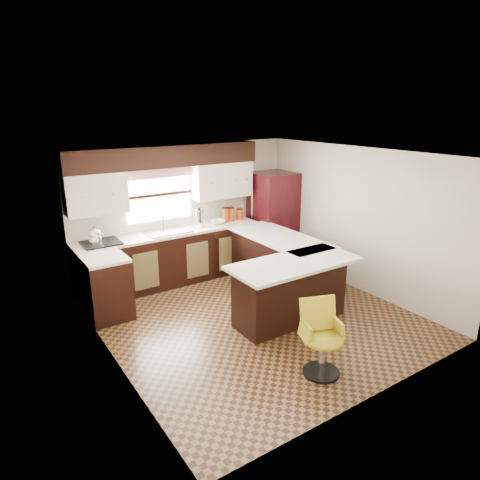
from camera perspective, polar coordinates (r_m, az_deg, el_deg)
floor at (r=6.50m, az=1.98°, el=-10.22°), size 4.40×4.40×0.00m
ceiling at (r=5.79m, az=2.23°, el=11.30°), size 4.40×4.40×0.00m
wall_back at (r=7.87m, az=-7.29°, el=3.93°), size 4.40×0.00×4.40m
wall_front at (r=4.56m, az=18.55°, el=-7.02°), size 4.40×0.00×4.40m
wall_left at (r=5.17m, az=-17.23°, el=-3.96°), size 0.00×4.40×4.40m
wall_right at (r=7.42m, az=15.41°, el=2.61°), size 0.00×4.40×4.40m
base_cab_back at (r=7.64m, az=-9.09°, el=-2.45°), size 3.30×0.60×0.90m
base_cab_left at (r=6.64m, az=-17.35°, el=-6.15°), size 0.60×0.70×0.90m
counter_back at (r=7.49m, az=-9.26°, el=0.96°), size 3.30×0.60×0.04m
counter_left at (r=6.48m, az=-17.73°, el=-2.31°), size 0.60×0.70×0.04m
soffit at (r=7.37m, az=-9.81°, el=10.97°), size 3.40×0.35×0.36m
upper_cab_left at (r=7.04m, az=-18.72°, el=5.89°), size 0.94×0.35×0.64m
upper_cab_right at (r=7.93m, az=-2.43°, el=8.00°), size 1.14×0.35×0.64m
window_pane at (r=7.57m, az=-10.73°, el=5.95°), size 1.20×0.02×0.90m
valance at (r=7.47m, az=-10.77°, el=8.83°), size 1.30×0.06×0.18m
sink at (r=7.44m, az=-9.56°, el=1.13°), size 0.75×0.45×0.03m
dishwasher at (r=7.85m, az=-1.57°, el=-1.83°), size 0.58×0.03×0.78m
cooktop at (r=7.08m, az=-18.05°, el=-0.37°), size 0.58×0.50×0.02m
peninsula_long at (r=7.27m, az=4.94°, el=-3.31°), size 0.60×1.95×0.90m
peninsula_return at (r=6.27m, az=6.71°, el=-6.87°), size 1.65×0.60×0.90m
counter_pen_long at (r=7.15m, az=5.35°, el=0.31°), size 0.84×1.95×0.04m
counter_pen_return at (r=6.01m, az=7.27°, el=-3.10°), size 1.89×0.84×0.04m
refrigerator at (r=8.47m, az=4.40°, el=2.91°), size 0.77×0.74×1.81m
bar_chair at (r=5.14m, az=11.01°, el=-12.92°), size 0.61×0.61×0.90m
kettle at (r=7.02m, az=-18.81°, el=0.66°), size 0.20×0.20×0.27m
percolator at (r=7.68m, az=-5.46°, el=2.95°), size 0.13×0.13×0.32m
mixing_bowl at (r=7.90m, az=-3.01°, el=2.43°), size 0.28×0.28×0.07m
canister_large at (r=7.98m, az=-1.94°, el=3.32°), size 0.12×0.12×0.26m
canister_med at (r=8.05m, az=-1.18°, el=3.38°), size 0.13×0.13×0.24m
canister_small at (r=8.15m, az=-0.05°, el=3.41°), size 0.13×0.13×0.20m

